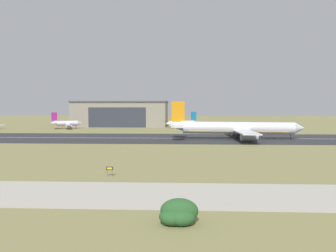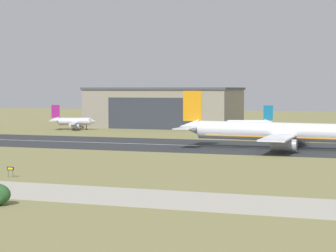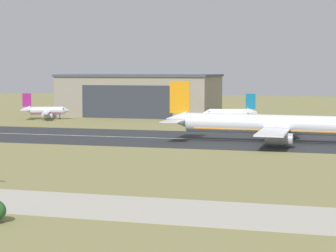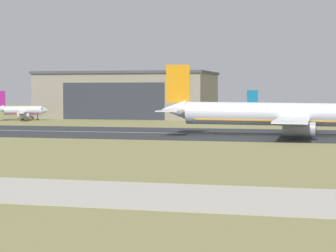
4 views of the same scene
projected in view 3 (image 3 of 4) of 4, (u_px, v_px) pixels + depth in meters
ground_plane at (1, 169)px, 122.41m from camera, size 714.03×714.03×0.00m
runway_strip at (115, 137)px, 180.08m from camera, size 474.03×41.99×0.06m
runway_centreline at (115, 137)px, 180.08m from camera, size 426.63×0.70×0.01m
hangar_building at (140, 95)px, 263.36m from camera, size 61.42×34.02×16.59m
airplane_landing at (273, 125)px, 164.93m from camera, size 55.42×43.65×15.49m
airplane_parked_west at (46, 111)px, 243.27m from camera, size 19.14×21.17×9.72m
airplane_parked_east at (229, 114)px, 232.00m from camera, size 20.65×20.51×9.96m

